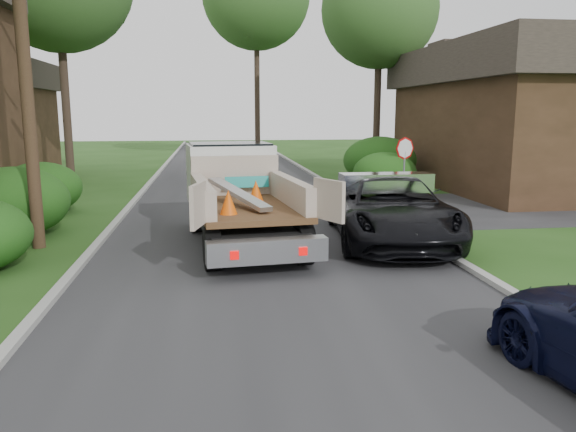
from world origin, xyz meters
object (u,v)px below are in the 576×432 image
(flatbed_truck, at_px, (236,188))
(black_pickup, at_px, (390,209))
(house_right, at_px, (539,116))
(tree_right_far, at_px, (380,9))
(utility_pole, at_px, (22,29))
(stop_sign, at_px, (404,158))

(flatbed_truck, relative_size, black_pickup, 1.10)
(house_right, height_order, tree_right_far, tree_right_far)
(utility_pole, height_order, black_pickup, utility_pole)
(black_pickup, bearing_deg, flatbed_truck, 171.53)
(house_right, bearing_deg, black_pickup, -135.68)
(stop_sign, bearing_deg, tree_right_far, 78.19)
(house_right, xyz_separation_m, flatbed_truck, (-13.60, -8.43, -1.83))
(house_right, relative_size, black_pickup, 2.13)
(utility_pole, height_order, house_right, utility_pole)
(utility_pole, height_order, flatbed_truck, utility_pole)
(house_right, bearing_deg, flatbed_truck, -148.22)
(utility_pole, bearing_deg, stop_sign, 20.62)
(utility_pole, distance_m, house_right, 20.66)
(stop_sign, height_order, house_right, house_right)
(utility_pole, relative_size, black_pickup, 1.65)
(stop_sign, distance_m, house_right, 9.37)
(house_right, bearing_deg, stop_sign, -147.34)
(utility_pole, bearing_deg, tree_right_far, 49.16)
(utility_pole, xyz_separation_m, black_pickup, (8.75, -0.48, -4.33))
(utility_pole, xyz_separation_m, house_right, (18.48, 9.02, -2.01))
(utility_pole, relative_size, house_right, 0.77)
(tree_right_far, relative_size, black_pickup, 1.89)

